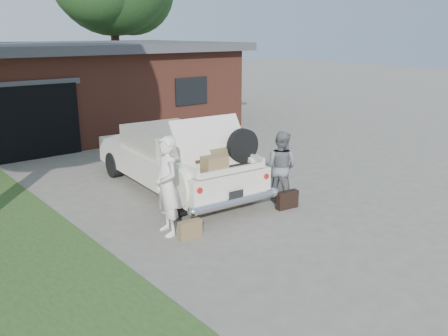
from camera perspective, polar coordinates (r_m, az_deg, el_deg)
ground at (r=9.30m, az=2.37°, el=-7.33°), size 90.00×90.00×0.00m
house at (r=19.14m, az=-18.97°, el=9.13°), size 12.80×7.80×3.30m
sedan at (r=11.48m, az=-5.88°, el=1.18°), size 2.41×5.29×1.95m
woman_left at (r=8.83m, az=-6.86°, el=-2.18°), size 0.57×0.76×1.88m
woman_right at (r=10.61m, az=6.83°, el=0.15°), size 0.84×0.94×1.61m
suitcase_left at (r=8.84m, az=-4.10°, el=-7.40°), size 0.46×0.18×0.35m
suitcase_right at (r=10.35m, az=7.62°, el=-3.81°), size 0.52×0.23×0.39m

